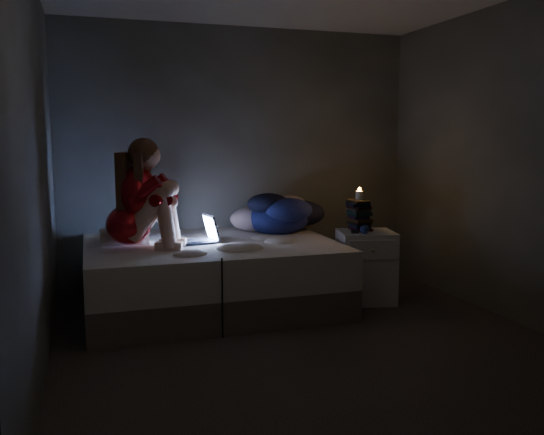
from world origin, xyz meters
name	(u,v)px	position (x,y,z in m)	size (l,w,h in m)	color
floor	(307,343)	(0.00, 0.00, -0.01)	(3.60, 3.80, 0.02)	black
wall_back	(240,158)	(0.00, 1.91, 1.30)	(3.60, 0.02, 2.60)	#3D4139
wall_front	(482,187)	(0.00, -1.91, 1.30)	(3.60, 0.02, 2.60)	#3D4139
wall_left	(34,170)	(-1.81, 0.00, 1.30)	(0.02, 3.80, 2.60)	#3D4139
wall_right	(518,163)	(1.81, 0.00, 1.30)	(0.02, 3.80, 2.60)	#3D4139
bed	(212,275)	(-0.48, 1.10, 0.30)	(2.15, 1.61, 0.59)	beige
pillow	(124,236)	(-1.21, 1.29, 0.65)	(0.40, 0.29, 0.12)	silver
woman	(128,193)	(-1.19, 1.04, 1.05)	(0.57, 0.37, 0.92)	#8E0000
laptop	(195,229)	(-0.62, 1.09, 0.72)	(0.36, 0.25, 0.25)	black
clothes_pile	(277,212)	(0.25, 1.46, 0.79)	(0.67, 0.53, 0.40)	navy
nightstand	(366,266)	(0.91, 0.86, 0.33)	(0.49, 0.44, 0.65)	silver
book_stack	(359,215)	(0.88, 0.95, 0.80)	(0.19, 0.25, 0.29)	black
candle	(359,195)	(0.88, 0.95, 0.98)	(0.07, 0.07, 0.08)	beige
phone	(357,232)	(0.80, 0.82, 0.66)	(0.07, 0.14, 0.01)	black
blue_orb	(368,229)	(0.86, 0.73, 0.69)	(0.08, 0.08, 0.08)	navy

